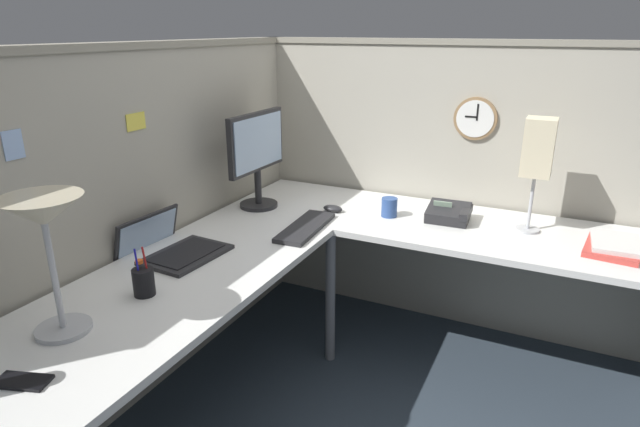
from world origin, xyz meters
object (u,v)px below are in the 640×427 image
(pen_cup, at_px, (144,281))
(book_stack, at_px, (614,246))
(keyboard, at_px, (305,227))
(desk_lamp_paper, at_px, (538,151))
(coffee_mug, at_px, (389,207))
(computer_mouse, at_px, (333,209))
(wall_clock, at_px, (475,118))
(laptop, at_px, (169,247))
(office_phone, at_px, (450,214))
(cell_phone, at_px, (23,381))
(monitor, at_px, (257,153))
(desk_lamp_dome, at_px, (44,223))

(pen_cup, distance_m, book_stack, 1.93)
(keyboard, bearing_deg, desk_lamp_paper, -69.22)
(pen_cup, height_order, desk_lamp_paper, desk_lamp_paper)
(book_stack, distance_m, coffee_mug, 1.01)
(computer_mouse, bearing_deg, keyboard, 177.76)
(book_stack, height_order, wall_clock, wall_clock)
(laptop, bearing_deg, desk_lamp_paper, -55.57)
(computer_mouse, bearing_deg, pen_cup, 168.16)
(office_phone, height_order, wall_clock, wall_clock)
(cell_phone, distance_m, book_stack, 2.25)
(desk_lamp_paper, xyz_separation_m, coffee_mug, (-0.09, 0.65, -0.34))
(desk_lamp_paper, bearing_deg, cell_phone, 148.10)
(monitor, relative_size, book_stack, 1.65)
(wall_clock, bearing_deg, coffee_mug, 140.02)
(computer_mouse, height_order, desk_lamp_dome, desk_lamp_dome)
(computer_mouse, height_order, book_stack, book_stack)
(pen_cup, relative_size, coffee_mug, 1.88)
(desk_lamp_dome, bearing_deg, pen_cup, -11.35)
(keyboard, height_order, computer_mouse, computer_mouse)
(keyboard, height_order, office_phone, office_phone)
(desk_lamp_dome, xyz_separation_m, office_phone, (1.53, -0.87, -0.33))
(cell_phone, height_order, book_stack, book_stack)
(office_phone, bearing_deg, book_stack, -95.23)
(monitor, bearing_deg, office_phone, -77.32)
(pen_cup, bearing_deg, computer_mouse, -11.84)
(computer_mouse, bearing_deg, cell_phone, 173.94)
(desk_lamp_dome, relative_size, book_stack, 1.47)
(office_phone, distance_m, coffee_mug, 0.30)
(book_stack, relative_size, coffee_mug, 3.15)
(laptop, height_order, desk_lamp_paper, desk_lamp_paper)
(desk_lamp_dome, relative_size, cell_phone, 3.09)
(keyboard, xyz_separation_m, wall_clock, (0.73, -0.62, 0.45))
(cell_phone, distance_m, desk_lamp_paper, 2.14)
(desk_lamp_dome, height_order, cell_phone, desk_lamp_dome)
(book_stack, xyz_separation_m, coffee_mug, (0.00, 1.01, 0.03))
(cell_phone, bearing_deg, computer_mouse, -24.37)
(laptop, bearing_deg, cell_phone, -164.62)
(office_phone, bearing_deg, monitor, 102.68)
(keyboard, distance_m, wall_clock, 1.05)
(book_stack, xyz_separation_m, wall_clock, (0.38, 0.69, 0.44))
(keyboard, distance_m, office_phone, 0.72)
(desk_lamp_dome, relative_size, office_phone, 2.09)
(keyboard, distance_m, book_stack, 1.35)
(keyboard, distance_m, cell_phone, 1.36)
(book_stack, bearing_deg, office_phone, 84.77)
(desk_lamp_dome, bearing_deg, laptop, 10.64)
(monitor, height_order, cell_phone, monitor)
(monitor, bearing_deg, cell_phone, -172.09)
(computer_mouse, distance_m, desk_lamp_dome, 1.48)
(keyboard, bearing_deg, office_phone, -58.88)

